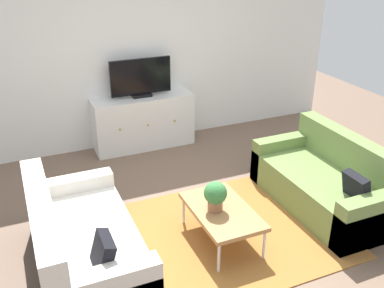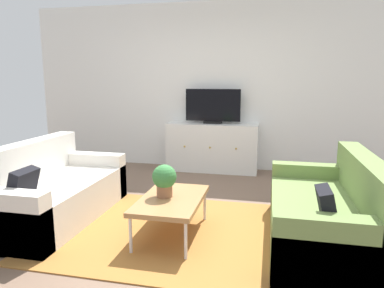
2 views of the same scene
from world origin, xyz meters
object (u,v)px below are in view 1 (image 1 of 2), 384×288
object	(u,v)px
couch_right_side	(329,183)
tv_console	(143,122)
couch_left_side	(77,246)
flat_screen_tv	(141,78)
potted_plant	(215,195)
coffee_table	(222,212)

from	to	relation	value
couch_right_side	tv_console	world-z (taller)	couch_right_side
couch_left_side	flat_screen_tv	distance (m)	2.88
couch_left_side	potted_plant	bearing A→B (deg)	-4.92
couch_left_side	flat_screen_tv	size ratio (longest dim) A/B	1.97
coffee_table	couch_left_side	bearing A→B (deg)	174.75
tv_console	potted_plant	bearing A→B (deg)	-91.08
couch_left_side	tv_console	world-z (taller)	couch_left_side
couch_right_side	flat_screen_tv	xyz separation A→B (m)	(-1.48, 2.39, 0.78)
potted_plant	flat_screen_tv	world-z (taller)	flat_screen_tv
tv_console	flat_screen_tv	distance (m)	0.66
potted_plant	tv_console	bearing A→B (deg)	88.92
couch_left_side	flat_screen_tv	xyz separation A→B (m)	(1.39, 2.39, 0.78)
potted_plant	flat_screen_tv	distance (m)	2.56
couch_left_side	tv_console	bearing A→B (deg)	59.59
coffee_table	potted_plant	xyz separation A→B (m)	(-0.07, 0.01, 0.20)
coffee_table	flat_screen_tv	xyz separation A→B (m)	(-0.02, 2.52, 0.70)
flat_screen_tv	potted_plant	bearing A→B (deg)	-91.07
coffee_table	potted_plant	size ratio (longest dim) A/B	3.00
flat_screen_tv	couch_left_side	bearing A→B (deg)	-120.20
tv_console	coffee_table	bearing A→B (deg)	-89.46
couch_right_side	tv_console	bearing A→B (deg)	121.95
couch_left_side	tv_console	distance (m)	2.76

